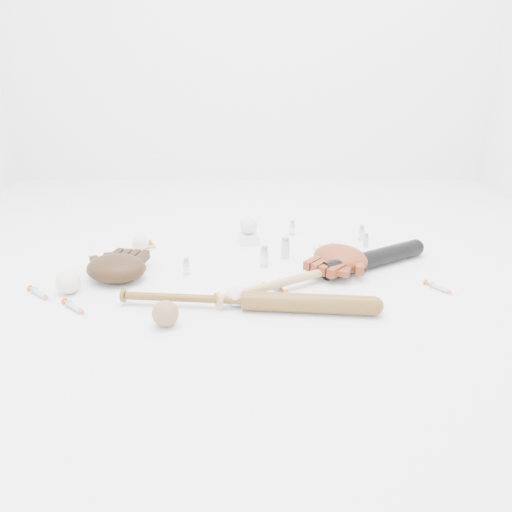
{
  "coord_description": "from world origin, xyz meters",
  "views": [
    {
      "loc": [
        0.05,
        -1.71,
        0.79
      ],
      "look_at": [
        0.05,
        0.05,
        0.06
      ],
      "focal_mm": 35.0,
      "sensor_mm": 36.0,
      "label": 1
    }
  ],
  "objects_px": {
    "bat_wood": "(245,301)",
    "glove_dark": "(116,268)",
    "pedestal": "(249,238)",
    "bat_dark": "(328,271)"
  },
  "relations": [
    {
      "from": "glove_dark",
      "to": "pedestal",
      "type": "bearing_deg",
      "value": 49.37
    },
    {
      "from": "bat_wood",
      "to": "glove_dark",
      "type": "height_order",
      "value": "glove_dark"
    },
    {
      "from": "bat_dark",
      "to": "glove_dark",
      "type": "xyz_separation_m",
      "value": [
        -0.78,
        -0.0,
        0.01
      ]
    },
    {
      "from": "glove_dark",
      "to": "pedestal",
      "type": "distance_m",
      "value": 0.61
    },
    {
      "from": "bat_wood",
      "to": "pedestal",
      "type": "relative_size",
      "value": 10.78
    },
    {
      "from": "bat_wood",
      "to": "pedestal",
      "type": "height_order",
      "value": "bat_wood"
    },
    {
      "from": "bat_wood",
      "to": "bat_dark",
      "type": "bearing_deg",
      "value": 42.74
    },
    {
      "from": "glove_dark",
      "to": "bat_wood",
      "type": "bearing_deg",
      "value": -14.02
    },
    {
      "from": "pedestal",
      "to": "bat_wood",
      "type": "bearing_deg",
      "value": -90.3
    },
    {
      "from": "bat_wood",
      "to": "pedestal",
      "type": "distance_m",
      "value": 0.6
    }
  ]
}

